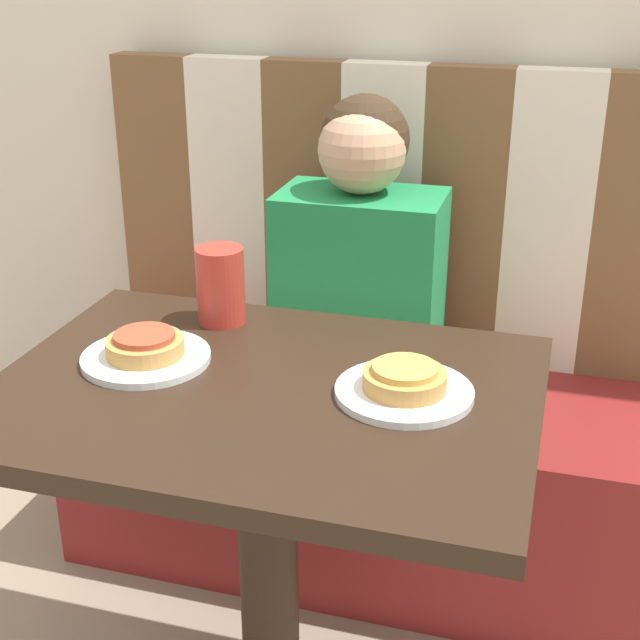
{
  "coord_description": "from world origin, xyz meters",
  "views": [
    {
      "loc": [
        0.42,
        -1.14,
        1.39
      ],
      "look_at": [
        0.0,
        0.31,
        0.74
      ],
      "focal_mm": 50.0,
      "sensor_mm": 36.0,
      "label": 1
    }
  ],
  "objects_px": {
    "plate_left": "(146,358)",
    "plate_right": "(404,392)",
    "person": "(361,254)",
    "pizza_right": "(405,378)",
    "drinking_cup": "(221,285)",
    "pizza_left": "(145,345)"
  },
  "relations": [
    {
      "from": "person",
      "to": "plate_right",
      "type": "xyz_separation_m",
      "value": [
        0.21,
        -0.59,
        -0.0
      ]
    },
    {
      "from": "pizza_right",
      "to": "drinking_cup",
      "type": "distance_m",
      "value": 0.42
    },
    {
      "from": "plate_left",
      "to": "plate_right",
      "type": "relative_size",
      "value": 1.0
    },
    {
      "from": "plate_left",
      "to": "plate_right",
      "type": "xyz_separation_m",
      "value": [
        0.43,
        0.0,
        0.0
      ]
    },
    {
      "from": "plate_right",
      "to": "drinking_cup",
      "type": "bearing_deg",
      "value": 153.08
    },
    {
      "from": "plate_left",
      "to": "drinking_cup",
      "type": "bearing_deg",
      "value": 72.98
    },
    {
      "from": "plate_right",
      "to": "pizza_left",
      "type": "relative_size",
      "value": 1.66
    },
    {
      "from": "pizza_left",
      "to": "plate_left",
      "type": "bearing_deg",
      "value": -90.0
    },
    {
      "from": "plate_right",
      "to": "pizza_left",
      "type": "height_order",
      "value": "pizza_left"
    },
    {
      "from": "plate_right",
      "to": "pizza_left",
      "type": "distance_m",
      "value": 0.43
    },
    {
      "from": "pizza_left",
      "to": "pizza_right",
      "type": "distance_m",
      "value": 0.43
    },
    {
      "from": "person",
      "to": "pizza_left",
      "type": "relative_size",
      "value": 5.11
    },
    {
      "from": "drinking_cup",
      "to": "person",
      "type": "bearing_deg",
      "value": 69.05
    },
    {
      "from": "plate_right",
      "to": "pizza_left",
      "type": "bearing_deg",
      "value": 180.0
    },
    {
      "from": "drinking_cup",
      "to": "pizza_right",
      "type": "bearing_deg",
      "value": -26.92
    },
    {
      "from": "pizza_left",
      "to": "drinking_cup",
      "type": "relative_size",
      "value": 0.92
    },
    {
      "from": "plate_right",
      "to": "pizza_left",
      "type": "xyz_separation_m",
      "value": [
        -0.43,
        0.0,
        0.02
      ]
    },
    {
      "from": "plate_left",
      "to": "pizza_right",
      "type": "relative_size",
      "value": 1.66
    },
    {
      "from": "person",
      "to": "pizza_right",
      "type": "relative_size",
      "value": 5.11
    },
    {
      "from": "person",
      "to": "pizza_left",
      "type": "bearing_deg",
      "value": -109.74
    },
    {
      "from": "person",
      "to": "pizza_left",
      "type": "distance_m",
      "value": 0.63
    },
    {
      "from": "plate_left",
      "to": "drinking_cup",
      "type": "distance_m",
      "value": 0.21
    }
  ]
}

